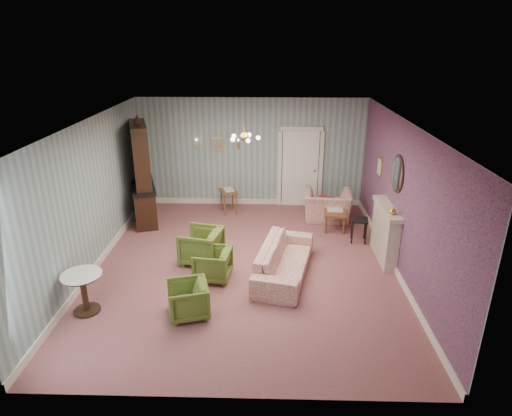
{
  "coord_description": "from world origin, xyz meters",
  "views": [
    {
      "loc": [
        0.43,
        -7.81,
        4.35
      ],
      "look_at": [
        0.2,
        0.4,
        1.1
      ],
      "focal_mm": 30.53,
      "sensor_mm": 36.0,
      "label": 1
    }
  ],
  "objects_px": {
    "dresser": "(141,171)",
    "side_table_black": "(359,230)",
    "sofa_chintz": "(284,255)",
    "wingback_chair": "(327,201)",
    "olive_chair_c": "(201,244)",
    "coffee_table": "(334,218)",
    "pedestal_table": "(84,293)",
    "olive_chair_a": "(188,298)",
    "fireplace": "(385,233)",
    "olive_chair_b": "(213,263)"
  },
  "relations": [
    {
      "from": "olive_chair_a",
      "to": "olive_chair_b",
      "type": "relative_size",
      "value": 0.98
    },
    {
      "from": "sofa_chintz",
      "to": "dresser",
      "type": "distance_m",
      "value": 4.39
    },
    {
      "from": "fireplace",
      "to": "olive_chair_b",
      "type": "bearing_deg",
      "value": -165.03
    },
    {
      "from": "sofa_chintz",
      "to": "coffee_table",
      "type": "xyz_separation_m",
      "value": [
        1.29,
        2.31,
        -0.19
      ]
    },
    {
      "from": "olive_chair_c",
      "to": "pedestal_table",
      "type": "height_order",
      "value": "olive_chair_c"
    },
    {
      "from": "olive_chair_a",
      "to": "sofa_chintz",
      "type": "height_order",
      "value": "sofa_chintz"
    },
    {
      "from": "olive_chair_a",
      "to": "dresser",
      "type": "xyz_separation_m",
      "value": [
        -1.78,
        4.0,
        0.97
      ]
    },
    {
      "from": "pedestal_table",
      "to": "olive_chair_a",
      "type": "bearing_deg",
      "value": -1.68
    },
    {
      "from": "fireplace",
      "to": "sofa_chintz",
      "type": "bearing_deg",
      "value": -160.65
    },
    {
      "from": "olive_chair_c",
      "to": "pedestal_table",
      "type": "xyz_separation_m",
      "value": [
        -1.7,
        -1.81,
        -0.03
      ]
    },
    {
      "from": "olive_chair_c",
      "to": "dresser",
      "type": "bearing_deg",
      "value": -128.06
    },
    {
      "from": "dresser",
      "to": "pedestal_table",
      "type": "height_order",
      "value": "dresser"
    },
    {
      "from": "coffee_table",
      "to": "pedestal_table",
      "type": "height_order",
      "value": "pedestal_table"
    },
    {
      "from": "sofa_chintz",
      "to": "wingback_chair",
      "type": "distance_m",
      "value": 3.02
    },
    {
      "from": "dresser",
      "to": "sofa_chintz",
      "type": "bearing_deg",
      "value": -55.53
    },
    {
      "from": "dresser",
      "to": "coffee_table",
      "type": "xyz_separation_m",
      "value": [
        4.71,
        -0.31,
        -1.06
      ]
    },
    {
      "from": "coffee_table",
      "to": "pedestal_table",
      "type": "distance_m",
      "value": 5.93
    },
    {
      "from": "wingback_chair",
      "to": "side_table_black",
      "type": "relative_size",
      "value": 2.08
    },
    {
      "from": "sofa_chintz",
      "to": "fireplace",
      "type": "distance_m",
      "value": 2.22
    },
    {
      "from": "coffee_table",
      "to": "fireplace",
      "type": "bearing_deg",
      "value": -63.05
    },
    {
      "from": "side_table_black",
      "to": "wingback_chair",
      "type": "bearing_deg",
      "value": 113.7
    },
    {
      "from": "olive_chair_b",
      "to": "coffee_table",
      "type": "relative_size",
      "value": 0.71
    },
    {
      "from": "side_table_black",
      "to": "sofa_chintz",
      "type": "bearing_deg",
      "value": -138.78
    },
    {
      "from": "olive_chair_c",
      "to": "side_table_black",
      "type": "xyz_separation_m",
      "value": [
        3.41,
        1.03,
        -0.12
      ]
    },
    {
      "from": "olive_chair_c",
      "to": "side_table_black",
      "type": "height_order",
      "value": "olive_chair_c"
    },
    {
      "from": "olive_chair_c",
      "to": "wingback_chair",
      "type": "relative_size",
      "value": 0.69
    },
    {
      "from": "side_table_black",
      "to": "dresser",
      "type": "bearing_deg",
      "value": 167.87
    },
    {
      "from": "olive_chair_c",
      "to": "dresser",
      "type": "height_order",
      "value": "dresser"
    },
    {
      "from": "olive_chair_a",
      "to": "wingback_chair",
      "type": "bearing_deg",
      "value": 130.55
    },
    {
      "from": "dresser",
      "to": "olive_chair_a",
      "type": "bearing_deg",
      "value": -84.07
    },
    {
      "from": "olive_chair_c",
      "to": "olive_chair_a",
      "type": "bearing_deg",
      "value": 14.38
    },
    {
      "from": "olive_chair_c",
      "to": "dresser",
      "type": "distance_m",
      "value": 2.9
    },
    {
      "from": "dresser",
      "to": "side_table_black",
      "type": "distance_m",
      "value": 5.36
    },
    {
      "from": "wingback_chair",
      "to": "fireplace",
      "type": "relative_size",
      "value": 0.82
    },
    {
      "from": "olive_chair_c",
      "to": "sofa_chintz",
      "type": "bearing_deg",
      "value": 87.03
    },
    {
      "from": "dresser",
      "to": "side_table_black",
      "type": "xyz_separation_m",
      "value": [
        5.15,
        -1.11,
        -1.03
      ]
    },
    {
      "from": "olive_chair_a",
      "to": "fireplace",
      "type": "height_order",
      "value": "fireplace"
    },
    {
      "from": "olive_chair_b",
      "to": "coffee_table",
      "type": "bearing_deg",
      "value": 140.25
    },
    {
      "from": "dresser",
      "to": "coffee_table",
      "type": "distance_m",
      "value": 4.84
    },
    {
      "from": "fireplace",
      "to": "coffee_table",
      "type": "xyz_separation_m",
      "value": [
        -0.8,
        1.58,
        -0.34
      ]
    },
    {
      "from": "sofa_chintz",
      "to": "wingback_chair",
      "type": "relative_size",
      "value": 1.91
    },
    {
      "from": "olive_chair_b",
      "to": "pedestal_table",
      "type": "relative_size",
      "value": 0.92
    },
    {
      "from": "fireplace",
      "to": "olive_chair_a",
      "type": "bearing_deg",
      "value": -150.39
    },
    {
      "from": "olive_chair_b",
      "to": "wingback_chair",
      "type": "xyz_separation_m",
      "value": [
        2.54,
        2.97,
        0.16
      ]
    },
    {
      "from": "fireplace",
      "to": "side_table_black",
      "type": "distance_m",
      "value": 0.91
    },
    {
      "from": "olive_chair_a",
      "to": "olive_chair_c",
      "type": "relative_size",
      "value": 0.83
    },
    {
      "from": "wingback_chair",
      "to": "side_table_black",
      "type": "bearing_deg",
      "value": 119.2
    },
    {
      "from": "sofa_chintz",
      "to": "pedestal_table",
      "type": "relative_size",
      "value": 3.0
    },
    {
      "from": "olive_chair_c",
      "to": "coffee_table",
      "type": "bearing_deg",
      "value": 134.56
    },
    {
      "from": "fireplace",
      "to": "pedestal_table",
      "type": "height_order",
      "value": "fireplace"
    }
  ]
}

